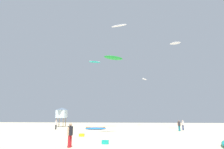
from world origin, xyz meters
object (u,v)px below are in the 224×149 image
object	(u,v)px
person_foreground	(70,133)
lifeguard_tower	(62,113)
person_midground	(179,125)
kite_grounded_mid	(96,128)
kite_aloft_3	(175,43)
person_right	(183,124)
cooler_box	(82,135)
gear_bag	(105,142)
person_left	(56,124)
kite_aloft_1	(94,62)
kite_aloft_5	(145,79)
kite_aloft_0	(119,26)
kite_aloft_2	(114,58)

from	to	relation	value
person_foreground	lifeguard_tower	xyz separation A→B (m)	(-11.08, 27.50, 2.02)
person_midground	kite_grounded_mid	distance (m)	13.87
person_midground	kite_grounded_mid	world-z (taller)	person_midground
lifeguard_tower	person_foreground	bearing A→B (deg)	-68.06
lifeguard_tower	kite_aloft_3	world-z (taller)	kite_aloft_3
person_right	cooler_box	distance (m)	18.41
person_midground	gear_bag	bearing A→B (deg)	-55.46
person_midground	kite_aloft_3	bearing A→B (deg)	142.23
kite_aloft_3	person_left	bearing A→B (deg)	-149.57
kite_aloft_1	kite_aloft_5	bearing A→B (deg)	24.61
person_foreground	kite_aloft_0	xyz separation A→B (m)	(2.15, 22.41, 19.65)
cooler_box	kite_aloft_0	world-z (taller)	kite_aloft_0
kite_grounded_mid	cooler_box	world-z (taller)	kite_grounded_mid
person_midground	person_left	distance (m)	20.80
kite_aloft_2	kite_aloft_3	size ratio (longest dim) A/B	1.03
person_midground	cooler_box	world-z (taller)	person_midground
kite_aloft_1	kite_aloft_3	world-z (taller)	kite_aloft_3
kite_grounded_mid	kite_aloft_0	distance (m)	21.04
person_midground	person_right	bearing A→B (deg)	130.17
gear_bag	kite_aloft_2	world-z (taller)	kite_aloft_2
lifeguard_tower	person_left	bearing A→B (deg)	-75.17
person_foreground	person_right	size ratio (longest dim) A/B	1.08
kite_aloft_0	kite_aloft_5	distance (m)	16.49
gear_bag	person_left	bearing A→B (deg)	123.20
kite_aloft_2	person_foreground	bearing A→B (deg)	-101.46
person_left	person_midground	bearing A→B (deg)	126.92
kite_aloft_2	kite_aloft_3	distance (m)	28.78
cooler_box	kite_aloft_3	world-z (taller)	kite_aloft_3
lifeguard_tower	cooler_box	xyz separation A→B (m)	(9.89, -19.61, -2.89)
person_midground	kite_aloft_5	distance (m)	20.92
kite_aloft_1	kite_aloft_3	size ratio (longest dim) A/B	1.03
cooler_box	person_foreground	bearing A→B (deg)	-81.46
kite_aloft_2	kite_aloft_5	size ratio (longest dim) A/B	1.10
person_left	kite_aloft_5	size ratio (longest dim) A/B	0.61
person_foreground	cooler_box	bearing A→B (deg)	-60.52
lifeguard_tower	gear_bag	bearing A→B (deg)	-62.13
kite_aloft_2	person_left	bearing A→B (deg)	142.65
kite_aloft_2	person_midground	bearing A→B (deg)	34.52
lifeguard_tower	kite_aloft_3	distance (m)	32.83
kite_aloft_0	kite_aloft_3	distance (m)	17.86
kite_aloft_5	person_midground	bearing A→B (deg)	-77.18
person_midground	person_right	distance (m)	2.52
person_left	kite_aloft_1	world-z (taller)	kite_aloft_1
gear_bag	kite_aloft_2	bearing A→B (deg)	91.13
kite_grounded_mid	person_right	bearing A→B (deg)	0.10
person_midground	lifeguard_tower	bearing A→B (deg)	-137.61
person_right	kite_aloft_1	size ratio (longest dim) A/B	0.57
kite_aloft_2	person_right	bearing A→B (deg)	39.63
person_midground	kite_aloft_1	xyz separation A→B (m)	(-16.10, 11.99, 14.10)
kite_aloft_1	kite_aloft_2	bearing A→B (deg)	-70.79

